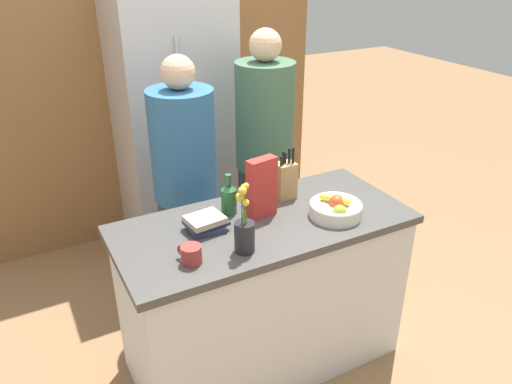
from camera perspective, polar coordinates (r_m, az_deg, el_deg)
ground_plane at (r=2.96m, az=0.79°, el=-18.23°), size 14.00×14.00×0.00m
kitchen_island at (r=2.67m, az=0.85°, el=-11.49°), size 1.45×0.66×0.88m
back_wall_wood at (r=3.82m, az=-12.28°, el=14.06°), size 2.65×0.12×2.60m
refrigerator at (r=3.59m, az=-9.30°, el=7.97°), size 0.75×0.62×1.93m
fruit_bowl at (r=2.48m, az=9.12°, el=-1.84°), size 0.26×0.26×0.11m
knife_block at (r=2.61m, az=3.36°, el=1.45°), size 0.10×0.09×0.28m
flower_vase at (r=2.15m, az=-1.35°, el=-4.51°), size 0.09×0.09×0.33m
cereal_box at (r=2.40m, az=0.65°, el=0.47°), size 0.16×0.09×0.30m
coffee_mug at (r=2.12m, az=-7.45°, el=-7.08°), size 0.09×0.12×0.08m
book_stack at (r=2.34m, az=-5.75°, el=-3.56°), size 0.20×0.16×0.07m
bottle_oil at (r=2.57m, az=-0.41°, el=0.83°), size 0.07×0.07×0.23m
bottle_vinegar at (r=2.46m, az=-3.13°, el=-0.70°), size 0.08×0.08×0.21m
person_at_sink at (r=2.90m, az=-8.09°, el=1.61°), size 0.37×0.37×1.58m
person_in_blue at (r=3.18m, az=0.99°, el=5.14°), size 0.37×0.37×1.66m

